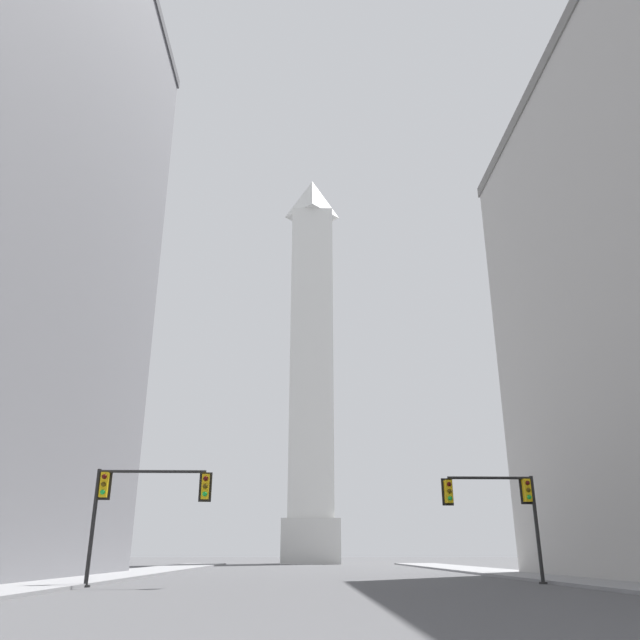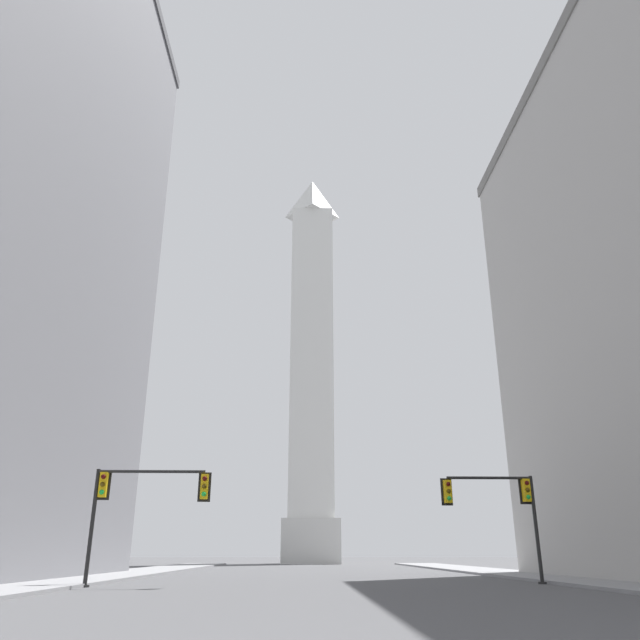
% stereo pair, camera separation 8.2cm
% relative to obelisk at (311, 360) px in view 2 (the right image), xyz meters
% --- Properties ---
extents(sidewalk_left, '(5.00, 101.99, 0.15)m').
position_rel_obelisk_xyz_m(sidewalk_left, '(-13.10, -54.40, -27.77)').
color(sidewalk_left, gray).
rests_on(sidewalk_left, ground_plane).
extents(sidewalk_right, '(5.00, 101.99, 0.15)m').
position_rel_obelisk_xyz_m(sidewalk_right, '(13.10, -54.40, -27.77)').
color(sidewalk_right, gray).
rests_on(sidewalk_right, ground_plane).
extents(obelisk, '(7.69, 7.69, 58.38)m').
position_rel_obelisk_xyz_m(obelisk, '(0.00, 0.00, 0.00)').
color(obelisk, silver).
rests_on(obelisk, ground_plane).
extents(traffic_light_mid_right, '(4.75, 0.52, 5.03)m').
position_rel_obelisk_xyz_m(traffic_light_mid_right, '(8.68, -55.74, -24.02)').
color(traffic_light_mid_right, black).
rests_on(traffic_light_mid_right, ground_plane).
extents(traffic_light_mid_left, '(5.36, 0.53, 5.01)m').
position_rel_obelisk_xyz_m(traffic_light_mid_left, '(-8.79, -58.08, -24.02)').
color(traffic_light_mid_left, black).
rests_on(traffic_light_mid_left, ground_plane).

